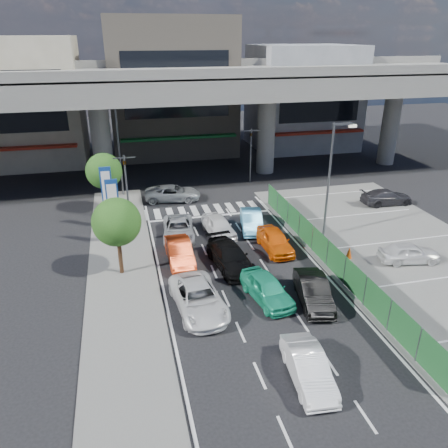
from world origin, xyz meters
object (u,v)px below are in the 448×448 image
object	(u,v)px
signboard_far	(107,189)
parked_sedan_white	(409,253)
taxi_orange_left	(180,252)
street_lamp_left	(120,142)
signboard_near	(113,203)
hatch_black_mid_right	(313,291)
traffic_cone	(349,253)
hatch_white_back_mid	(308,368)
tree_far	(104,171)
sedan_white_mid_left	(199,298)
parked_sedan_dgrey	(386,197)
taxi_teal_mid	(267,289)
crossing_wagon_silver	(173,193)
sedan_white_front_mid	(219,226)
street_lamp_right	(332,172)
wagon_silver_front_left	(178,229)
tree_near	(117,222)
traffic_light_left	(125,172)
kei_truck_front_right	(252,221)
taxi_orange_right	(275,241)
traffic_light_right	(251,142)
sedan_black_mid	(230,256)

from	to	relation	value
signboard_far	parked_sedan_white	xyz separation A→B (m)	(18.08, -9.75, -2.37)
taxi_orange_left	parked_sedan_white	size ratio (longest dim) A/B	1.13
street_lamp_left	taxi_orange_left	bearing A→B (deg)	-77.63
signboard_near	hatch_black_mid_right	bearing A→B (deg)	-43.27
taxi_orange_left	signboard_far	bearing A→B (deg)	123.36
traffic_cone	hatch_white_back_mid	bearing A→B (deg)	-126.61
tree_far	sedan_white_mid_left	bearing A→B (deg)	-73.20
parked_sedan_dgrey	signboard_near	bearing A→B (deg)	99.10
street_lamp_left	signboard_near	xyz separation A→B (m)	(-0.87, -10.01, -1.71)
signboard_near	taxi_teal_mid	world-z (taller)	signboard_near
taxi_teal_mid	crossing_wagon_silver	distance (m)	16.71
tree_far	taxi_orange_left	distance (m)	11.07
street_lamp_left	sedan_white_front_mid	distance (m)	12.39
parked_sedan_white	street_lamp_right	bearing A→B (deg)	44.40
parked_sedan_white	parked_sedan_dgrey	world-z (taller)	parked_sedan_white
taxi_orange_left	crossing_wagon_silver	world-z (taller)	taxi_orange_left
wagon_silver_front_left	parked_sedan_white	xyz separation A→B (m)	(13.45, -7.09, 0.06)
sedan_white_mid_left	taxi_orange_left	xyz separation A→B (m)	(-0.20, 5.40, 0.00)
street_lamp_right	hatch_black_mid_right	distance (m)	9.54
crossing_wagon_silver	parked_sedan_dgrey	bearing A→B (deg)	-97.83
hatch_white_back_mid	wagon_silver_front_left	size ratio (longest dim) A/B	0.86
signboard_near	tree_near	size ratio (longest dim) A/B	0.98
traffic_light_left	sedan_white_front_mid	size ratio (longest dim) A/B	1.31
hatch_black_mid_right	signboard_near	bearing A→B (deg)	147.82
sedan_white_mid_left	wagon_silver_front_left	world-z (taller)	sedan_white_mid_left
traffic_light_left	hatch_white_back_mid	size ratio (longest dim) A/B	1.32
hatch_white_back_mid	wagon_silver_front_left	bearing A→B (deg)	106.77
sedan_white_front_mid	kei_truck_front_right	size ratio (longest dim) A/B	0.96
sedan_white_mid_left	kei_truck_front_right	xyz separation A→B (m)	(5.64, 9.12, -0.01)
street_lamp_left	taxi_teal_mid	xyz separation A→B (m)	(6.86, -18.62, -4.08)
taxi_orange_right	kei_truck_front_right	distance (m)	3.60
kei_truck_front_right	parked_sedan_white	bearing A→B (deg)	-30.08
street_lamp_right	hatch_black_mid_right	xyz separation A→B (m)	(-4.34, -7.45, -4.08)
parked_sedan_dgrey	traffic_light_right	bearing A→B (deg)	50.42
sedan_black_mid	parked_sedan_white	bearing A→B (deg)	-17.81
tree_far	crossing_wagon_silver	xyz separation A→B (m)	(5.42, 1.33, -2.73)
hatch_black_mid_right	taxi_orange_right	world-z (taller)	same
taxi_orange_left	crossing_wagon_silver	size ratio (longest dim) A/B	0.89
street_lamp_left	sedan_white_front_mid	xyz separation A→B (m)	(6.21, -9.90, -4.09)
hatch_black_mid_right	crossing_wagon_silver	world-z (taller)	hatch_black_mid_right
traffic_light_right	street_lamp_right	world-z (taller)	street_lamp_right
taxi_orange_left	taxi_orange_right	world-z (taller)	same
signboard_near	hatch_black_mid_right	distance (m)	13.99
sedan_white_front_mid	parked_sedan_white	distance (m)	12.62
tree_near	taxi_teal_mid	distance (m)	9.24
parked_sedan_white	sedan_black_mid	bearing A→B (deg)	88.49
traffic_light_left	parked_sedan_dgrey	bearing A→B (deg)	-3.87
tree_near	crossing_wagon_silver	xyz separation A→B (m)	(4.62, 11.83, -2.73)
hatch_white_back_mid	taxi_orange_left	distance (m)	11.98
traffic_light_left	taxi_teal_mid	world-z (taller)	traffic_light_left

